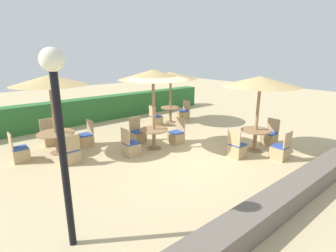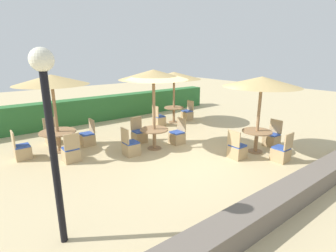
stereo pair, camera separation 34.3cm
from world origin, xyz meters
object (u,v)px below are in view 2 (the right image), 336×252
parasol_back_right (174,76)px  patio_chair_back_left_south (71,153)px  round_table_center (154,134)px  parasol_front_right (262,82)px  round_table_front_right (257,136)px  patio_chair_back_left_east (88,138)px  round_table_back_right (174,111)px  patio_chair_center_north (139,135)px  parasol_back_left (51,80)px  patio_chair_back_left_west (22,151)px  patio_chair_center_east (177,136)px  patio_chair_front_right_south (281,153)px  patio_chair_back_right_west (159,120)px  lamp_post (48,112)px  patio_chair_back_right_east (187,114)px  round_table_back_left (58,135)px  patio_chair_front_right_east (272,139)px  parasol_center (153,75)px  patio_chair_center_west (131,147)px  patio_chair_back_left_north (52,136)px

parasol_back_right → patio_chair_back_left_south: bearing=-162.4°
patio_chair_back_left_south → round_table_center: patio_chair_back_left_south is taller
parasol_front_right → round_table_front_right: (0.00, -0.00, -1.78)m
patio_chair_back_left_east → round_table_back_right: (4.47, 0.58, 0.29)m
parasol_back_right → round_table_front_right: bearing=-93.2°
patio_chair_center_north → round_table_front_right: bearing=128.3°
parasol_back_left → patio_chair_back_left_west: parasol_back_left is taller
patio_chair_back_left_south → parasol_front_right: bearing=-30.0°
patio_chair_back_left_south → patio_chair_center_north: size_ratio=1.00×
patio_chair_back_left_south → round_table_front_right: bearing=-30.0°
patio_chair_back_left_west → round_table_front_right: size_ratio=0.96×
patio_chair_center_east → patio_chair_front_right_south: bearing=-155.3°
patio_chair_back_left_south → patio_chair_back_right_west: 4.87m
patio_chair_center_north → patio_chair_back_right_west: size_ratio=1.00×
lamp_post → patio_chair_center_east: bearing=29.5°
parasol_back_left → patio_chair_back_right_west: 5.11m
round_table_front_right → patio_chair_center_north: 4.17m
round_table_back_right → patio_chair_back_right_east: bearing=2.8°
round_table_back_left → patio_chair_front_right_east: patio_chair_front_right_east is taller
patio_chair_back_left_east → patio_chair_back_right_east: 5.42m
patio_chair_back_right_east → round_table_back_left: bearing=95.9°
lamp_post → patio_chair_back_left_east: bearing=64.2°
patio_chair_front_right_south → patio_chair_center_north: same height
round_table_front_right → patio_chair_front_right_south: 0.99m
round_table_back_left → patio_chair_back_left_west: bearing=178.3°
parasol_front_right → round_table_front_right: bearing=-45.0°
round_table_back_right → patio_chair_front_right_east: bearing=-81.1°
parasol_center → patio_chair_front_right_east: bearing=-33.4°
round_table_front_right → parasol_center: size_ratio=0.36×
parasol_back_left → patio_chair_front_right_south: parasol_back_left is taller
parasol_front_right → patio_chair_center_west: (-3.47, 2.34, -2.08)m
round_table_back_left → patio_chair_back_left_north: (0.06, 1.04, -0.31)m
parasol_center → patio_chair_center_east: size_ratio=2.92×
lamp_post → parasol_center: bearing=35.8°
patio_chair_front_right_east → patio_chair_back_right_east: same height
round_table_center → patio_chair_back_right_west: patio_chair_back_right_west is taller
round_table_back_left → round_table_front_right: (5.22, -4.10, -0.01)m
parasol_back_left → round_table_front_right: 6.89m
parasol_front_right → patio_chair_front_right_east: bearing=1.1°
round_table_center → patio_chair_center_north: patio_chair_center_north is taller
patio_chair_center_north → patio_chair_back_left_east: bearing=-28.2°
round_table_back_left → patio_chair_back_left_south: (0.04, -1.11, -0.31)m
patio_chair_front_right_east → patio_chair_back_right_east: 4.74m
patio_chair_front_right_south → patio_chair_center_west: same height
patio_chair_front_right_south → parasol_back_right: 5.99m
patio_chair_front_right_south → patio_chair_center_north: bearing=121.0°
parasol_back_right → patio_chair_back_left_north: bearing=175.6°
patio_chair_front_right_south → round_table_back_right: (0.32, 5.65, 0.29)m
patio_chair_back_left_north → patio_chair_back_left_west: (-1.17, -1.00, 0.00)m
patio_chair_back_left_east → patio_chair_front_right_south: size_ratio=1.00×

